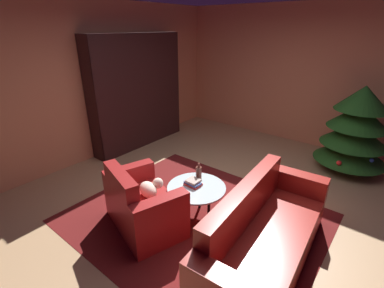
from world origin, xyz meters
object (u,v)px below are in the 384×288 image
at_px(book_stack_on_table, 193,183).
at_px(bottle_on_table, 199,173).
at_px(armchair_red, 142,205).
at_px(couch_red, 264,238).
at_px(coffee_table, 197,190).
at_px(decorated_tree, 356,129).
at_px(bookshelf_unit, 143,92).

distance_m(book_stack_on_table, bottle_on_table, 0.18).
height_order(armchair_red, couch_red, couch_red).
distance_m(coffee_table, decorated_tree, 2.94).
xyz_separation_m(book_stack_on_table, bottle_on_table, (-0.04, 0.16, 0.06)).
height_order(bookshelf_unit, bottle_on_table, bookshelf_unit).
xyz_separation_m(armchair_red, book_stack_on_table, (0.35, 0.55, 0.19)).
bearing_deg(decorated_tree, bottle_on_table, -118.34).
bearing_deg(bookshelf_unit, coffee_table, -29.38).
bearing_deg(armchair_red, coffee_table, 52.57).
height_order(couch_red, book_stack_on_table, couch_red).
distance_m(armchair_red, couch_red, 1.44).
xyz_separation_m(bookshelf_unit, coffee_table, (2.38, -1.34, -0.65)).
height_order(book_stack_on_table, decorated_tree, decorated_tree).
relative_size(bookshelf_unit, bottle_on_table, 9.45).
distance_m(couch_red, coffee_table, 0.99).
bearing_deg(bookshelf_unit, bottle_on_table, -27.09).
relative_size(book_stack_on_table, bottle_on_table, 0.88).
distance_m(bookshelf_unit, book_stack_on_table, 2.74).
relative_size(bookshelf_unit, coffee_table, 2.98).
xyz_separation_m(coffee_table, bottle_on_table, (-0.10, 0.17, 0.13)).
height_order(bottle_on_table, decorated_tree, decorated_tree).
distance_m(couch_red, book_stack_on_table, 1.06).
distance_m(couch_red, bottle_on_table, 1.14).
height_order(armchair_red, book_stack_on_table, armchair_red).
bearing_deg(book_stack_on_table, bookshelf_unit, 150.14).
height_order(bookshelf_unit, book_stack_on_table, bookshelf_unit).
relative_size(coffee_table, bottle_on_table, 3.17).
distance_m(couch_red, decorated_tree, 2.83).
bearing_deg(bookshelf_unit, armchair_red, -43.57).
xyz_separation_m(coffee_table, decorated_tree, (1.24, 2.65, 0.32)).
bearing_deg(book_stack_on_table, decorated_tree, 63.83).
xyz_separation_m(armchair_red, couch_red, (1.38, 0.40, -0.01)).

